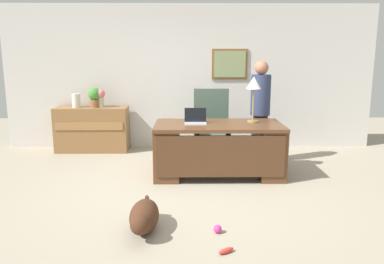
{
  "coord_description": "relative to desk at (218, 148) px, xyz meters",
  "views": [
    {
      "loc": [
        -0.05,
        -4.85,
        1.8
      ],
      "look_at": [
        0.02,
        0.3,
        0.75
      ],
      "focal_mm": 36.22,
      "sensor_mm": 36.0,
      "label": 1
    }
  ],
  "objects": [
    {
      "name": "person_standing",
      "position": [
        0.73,
        0.69,
        0.44
      ],
      "size": [
        0.32,
        0.32,
        1.69
      ],
      "color": "#262323",
      "rests_on": "ground_plane"
    },
    {
      "name": "potted_plant",
      "position": [
        -2.15,
        1.53,
        0.6
      ],
      "size": [
        0.24,
        0.24,
        0.36
      ],
      "color": "brown",
      "rests_on": "credenza"
    },
    {
      "name": "desk_lamp",
      "position": [
        0.52,
        0.16,
        0.9
      ],
      "size": [
        0.22,
        0.22,
        0.68
      ],
      "color": "#9E8447",
      "rests_on": "desk"
    },
    {
      "name": "credenza",
      "position": [
        -2.23,
        1.53,
        -0.01
      ],
      "size": [
        1.32,
        0.5,
        0.83
      ],
      "color": "olive",
      "rests_on": "ground_plane"
    },
    {
      "name": "vase_with_flowers",
      "position": [
        -2.05,
        1.53,
        0.6
      ],
      "size": [
        0.17,
        0.17,
        0.33
      ],
      "color": "#B5C599",
      "rests_on": "credenza"
    },
    {
      "name": "dog_toy_bone",
      "position": [
        -0.11,
        -2.32,
        -0.4
      ],
      "size": [
        0.17,
        0.13,
        0.05
      ],
      "primitive_type": "ellipsoid",
      "rotation": [
        0.0,
        0.0,
        3.7
      ],
      "color": "#E53F33",
      "rests_on": "ground_plane"
    },
    {
      "name": "vase_empty",
      "position": [
        -2.5,
        1.53,
        0.52
      ],
      "size": [
        0.15,
        0.15,
        0.25
      ],
      "primitive_type": "cylinder",
      "color": "silver",
      "rests_on": "credenza"
    },
    {
      "name": "back_wall",
      "position": [
        -0.41,
        1.88,
        0.93
      ],
      "size": [
        7.0,
        0.16,
        2.7
      ],
      "color": "silver",
      "rests_on": "ground_plane"
    },
    {
      "name": "dog_lying",
      "position": [
        -0.91,
        -1.86,
        -0.27
      ],
      "size": [
        0.31,
        0.77,
        0.3
      ],
      "color": "#472819",
      "rests_on": "ground_plane"
    },
    {
      "name": "dog_toy_ball",
      "position": [
        -0.15,
        -1.91,
        -0.38
      ],
      "size": [
        0.09,
        0.09,
        0.09
      ],
      "primitive_type": "sphere",
      "color": "#D8338C",
      "rests_on": "ground_plane"
    },
    {
      "name": "laptop",
      "position": [
        -0.34,
        0.05,
        0.41
      ],
      "size": [
        0.32,
        0.22,
        0.23
      ],
      "color": "#B2B5BA",
      "rests_on": "desk"
    },
    {
      "name": "desk",
      "position": [
        0.0,
        0.0,
        0.0
      ],
      "size": [
        1.88,
        0.95,
        0.78
      ],
      "color": "brown",
      "rests_on": "ground_plane"
    },
    {
      "name": "armchair",
      "position": [
        -0.05,
        0.94,
        0.1
      ],
      "size": [
        0.6,
        0.59,
        1.2
      ],
      "color": "#475B4C",
      "rests_on": "ground_plane"
    },
    {
      "name": "ground_plane",
      "position": [
        -0.42,
        -0.72,
        -0.43
      ],
      "size": [
        12.0,
        12.0,
        0.0
      ],
      "primitive_type": "plane",
      "color": "#9E937F"
    }
  ]
}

